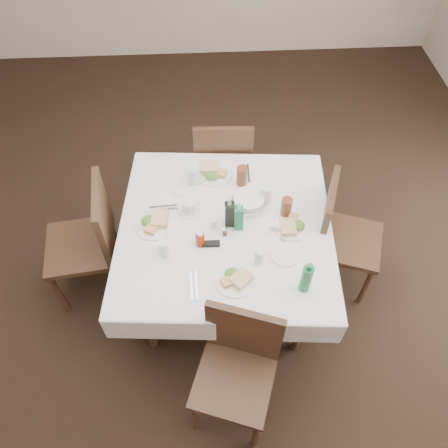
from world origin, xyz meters
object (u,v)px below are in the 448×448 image
chair_south (238,361)px  water_s (259,257)px  water_e (266,194)px  chair_west (92,237)px  ketchup_bottle (200,239)px  bread_basket (249,201)px  oil_cruet_green (239,217)px  dining_table (225,232)px  green_bottle (306,278)px  chair_north (223,159)px  oil_cruet_dark (230,213)px  water_w (164,248)px  chair_east (338,231)px  water_n (194,176)px  coffee_mug (189,207)px

chair_south → water_s: size_ratio=7.97×
water_s → water_e: water_e is taller
chair_south → chair_west: bearing=136.0°
ketchup_bottle → chair_west: bearing=163.1°
bread_basket → oil_cruet_green: (-0.09, -0.19, 0.07)m
dining_table → bread_basket: 0.27m
chair_south → water_e: 1.12m
water_e → green_bottle: 0.73m
chair_north → green_bottle: size_ratio=3.82×
oil_cruet_dark → oil_cruet_green: (0.06, -0.03, -0.00)m
oil_cruet_green → green_bottle: size_ratio=0.96×
water_w → bread_basket: (0.57, 0.38, -0.02)m
chair_east → ketchup_bottle: bearing=-168.0°
chair_west → water_n: bearing=22.9°
chair_west → water_n: 0.84m
oil_cruet_green → ketchup_bottle: (-0.26, -0.13, -0.05)m
chair_north → ketchup_bottle: bearing=-101.4°
water_w → chair_west: bearing=151.4°
chair_west → chair_north: bearing=38.6°
chair_west → water_e: (1.23, 0.12, 0.25)m
dining_table → ketchup_bottle: size_ratio=12.19×
chair_south → coffee_mug: chair_south is taller
oil_cruet_green → ketchup_bottle: bearing=-153.2°
oil_cruet_dark → water_n: bearing=120.4°
chair_west → water_s: chair_west is taller
bread_basket → green_bottle: (0.27, -0.68, 0.08)m
water_n → ketchup_bottle: water_n is taller
chair_west → water_e: chair_west is taller
chair_west → oil_cruet_green: size_ratio=4.22×
chair_south → coffee_mug: bearing=105.1°
water_s → water_e: (0.10, 0.51, 0.01)m
chair_west → oil_cruet_dark: (0.97, -0.08, 0.28)m
water_e → green_bottle: green_bottle is taller
oil_cruet_green → coffee_mug: 0.36m
water_e → ketchup_bottle: 0.58m
water_n → green_bottle: size_ratio=0.59×
chair_west → green_bottle: (1.39, -0.59, 0.29)m
chair_east → water_e: 0.62m
water_e → oil_cruet_dark: oil_cruet_dark is taller
water_w → bread_basket: bearing=33.8°
chair_north → chair_east: 1.13m
water_s → water_e: bearing=79.2°
water_n → coffee_mug: 0.27m
water_w → oil_cruet_dark: size_ratio=0.48×
dining_table → chair_north: chair_north is taller
dining_table → water_n: (-0.20, 0.40, 0.15)m
water_n → oil_cruet_green: bearing=-55.7°
water_e → green_bottle: (0.15, -0.71, 0.04)m
water_e → coffee_mug: bearing=-172.8°
water_n → oil_cruet_dark: bearing=-59.6°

